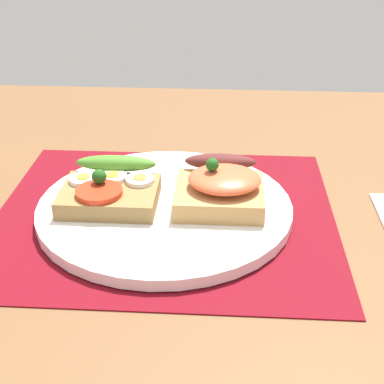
% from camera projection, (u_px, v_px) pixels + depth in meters
% --- Properties ---
extents(ground_plane, '(1.20, 0.90, 0.03)m').
position_uv_depth(ground_plane, '(165.00, 228.00, 0.64)').
color(ground_plane, brown).
extents(placemat, '(0.37, 0.33, 0.00)m').
position_uv_depth(placemat, '(165.00, 214.00, 0.63)').
color(placemat, maroon).
rests_on(placemat, ground_plane).
extents(plate, '(0.28, 0.28, 0.01)m').
position_uv_depth(plate, '(165.00, 208.00, 0.62)').
color(plate, white).
rests_on(plate, placemat).
extents(sandwich_egg_tomato, '(0.10, 0.10, 0.04)m').
position_uv_depth(sandwich_egg_tomato, '(110.00, 189.00, 0.62)').
color(sandwich_egg_tomato, olive).
rests_on(sandwich_egg_tomato, plate).
extents(sandwich_salmon, '(0.09, 0.10, 0.06)m').
position_uv_depth(sandwich_salmon, '(221.00, 187.00, 0.61)').
color(sandwich_salmon, tan).
rests_on(sandwich_salmon, plate).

